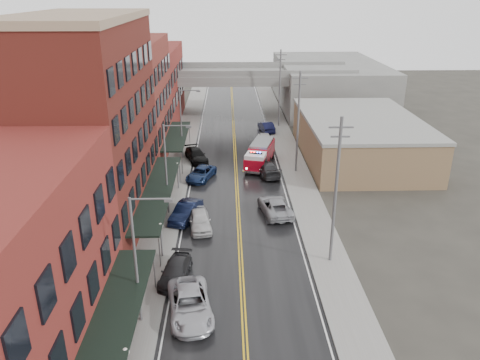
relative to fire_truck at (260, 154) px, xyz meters
name	(u,v)px	position (x,y,z in m)	size (l,w,h in m)	color
road	(237,189)	(-3.01, -7.32, -1.50)	(11.00, 160.00, 0.02)	black
sidewalk_left	(170,189)	(-10.31, -7.32, -1.44)	(3.00, 160.00, 0.15)	slate
sidewalk_right	(303,187)	(4.29, -7.32, -1.44)	(3.00, 160.00, 0.15)	slate
curb_left	(186,189)	(-8.66, -7.32, -1.44)	(0.30, 160.00, 0.15)	gray
curb_right	(288,188)	(2.64, -7.32, -1.44)	(0.30, 160.00, 0.15)	gray
brick_building_b	(88,128)	(-16.31, -14.32, 7.49)	(9.00, 20.00, 18.00)	#501915
brick_building_c	(128,101)	(-16.31, 3.18, 5.99)	(9.00, 15.00, 15.00)	maroon
brick_building_far	(150,86)	(-16.31, 20.68, 4.49)	(9.00, 20.00, 12.00)	maroon
tan_building	(359,139)	(12.99, 2.68, 0.99)	(14.00, 22.00, 5.00)	brown
right_far_block	(328,84)	(14.99, 32.68, 2.49)	(18.00, 30.00, 8.00)	slate
awning_0	(113,325)	(-10.50, -33.32, 1.47)	(2.60, 16.00, 3.09)	black
awning_1	(158,190)	(-10.50, -14.32, 1.48)	(2.60, 18.00, 3.09)	black
awning_2	(177,136)	(-10.50, 3.18, 1.47)	(2.60, 13.00, 3.09)	black
globe_lamp_1	(161,232)	(-9.41, -21.32, 0.80)	(0.44, 0.44, 3.12)	#59595B
globe_lamp_2	(178,170)	(-9.41, -7.32, 0.80)	(0.44, 0.44, 3.12)	#59595B
street_lamp_0	(139,254)	(-9.56, -29.32, 3.67)	(2.64, 0.22, 9.00)	#59595B
street_lamp_1	(168,164)	(-9.56, -13.32, 3.67)	(2.64, 0.22, 9.00)	#59595B
street_lamp_2	(183,120)	(-9.56, 2.68, 3.67)	(2.64, 0.22, 9.00)	#59595B
utility_pole_0	(336,190)	(4.19, -22.32, 4.79)	(1.80, 0.24, 12.00)	#59595B
utility_pole_1	(298,121)	(4.19, -2.32, 4.79)	(1.80, 0.24, 12.00)	#59595B
utility_pole_2	(280,87)	(4.19, 17.68, 4.79)	(1.80, 0.24, 12.00)	#59595B
overpass	(233,81)	(-3.01, 24.68, 4.47)	(40.00, 10.00, 7.50)	slate
fire_truck	(260,154)	(0.00, 0.00, 0.00)	(4.59, 8.02, 2.79)	#A20719
parked_car_left_2	(190,304)	(-6.61, -28.69, -0.68)	(2.76, 5.98, 1.66)	#B0B2B9
parked_car_left_3	(175,271)	(-8.01, -24.50, -0.83)	(1.93, 4.74, 1.38)	black
parked_car_left_4	(200,220)	(-6.61, -16.31, -0.70)	(1.91, 4.75, 1.62)	#BCBCBC
parked_car_left_5	(186,212)	(-8.01, -14.52, -0.70)	(1.73, 4.96, 1.63)	black
parked_car_left_6	(201,174)	(-7.09, -4.37, -0.82)	(2.29, 4.96, 1.38)	#13244A
parked_car_left_7	(196,155)	(-8.01, 1.88, -0.76)	(2.12, 5.22, 1.52)	black
parked_car_right_0	(275,206)	(0.59, -13.52, -0.72)	(2.64, 5.73, 1.59)	#919499
parked_car_right_1	(267,168)	(0.59, -3.12, -0.70)	(2.27, 5.59, 1.62)	#28292B
parked_car_right_2	(265,138)	(1.27, 8.88, -0.70)	(1.91, 4.75, 1.62)	silver
parked_car_right_3	(266,127)	(1.99, 14.88, -0.72)	(1.67, 4.80, 1.58)	black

